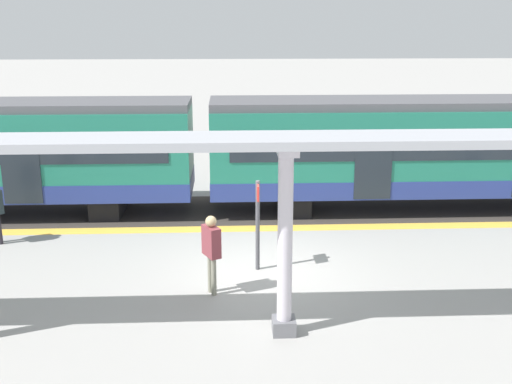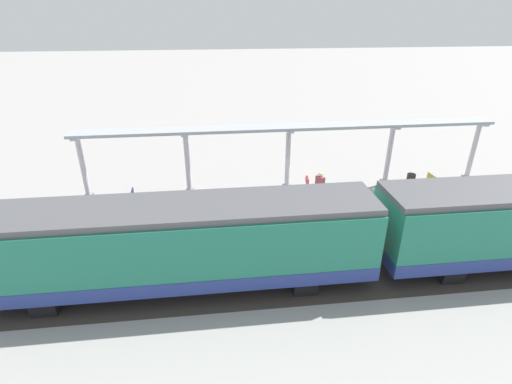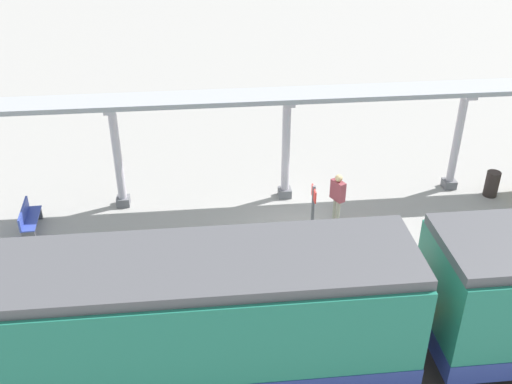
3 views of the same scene
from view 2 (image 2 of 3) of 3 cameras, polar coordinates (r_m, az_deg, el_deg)
name	(u,v)px [view 2 (image 2 of 3)]	position (r m, az deg, el deg)	size (l,w,h in m)	color
ground_plane	(302,214)	(19.90, 6.81, -3.26)	(176.00, 176.00, 0.00)	#9F9C98
tactile_edge_strip	(318,249)	(17.28, 9.19, -8.31)	(0.52, 28.46, 0.01)	gold
trackbed	(330,275)	(15.84, 10.97, -12.02)	(3.20, 40.46, 0.01)	#38332D
train_far_carriage	(177,246)	(14.23, -11.62, -7.84)	(2.65, 14.36, 3.48)	#1F755D
canopy_pillar_nearest	(473,152)	(26.28, 29.53, 5.22)	(1.10, 0.44, 3.67)	slate
canopy_pillar_second	(389,155)	(23.61, 19.12, 5.16)	(1.10, 0.44, 3.67)	slate
canopy_pillar_third	(288,160)	(21.73, 4.73, 4.81)	(1.10, 0.44, 3.67)	slate
canopy_pillar_fourth	(188,164)	(21.38, -10.12, 4.12)	(1.10, 0.44, 3.67)	slate
canopy_pillar_fifth	(83,168)	(22.43, -24.28, 3.22)	(1.10, 0.44, 3.67)	slate
canopy_beam	(290,127)	(21.15, 5.07, 9.59)	(1.20, 23.06, 0.16)	#A8AAB2
bench_near_end	(436,184)	(24.40, 25.14, 1.15)	(1.51, 0.47, 0.86)	gold
bench_mid_platform	(134,200)	(21.16, -17.60, -1.16)	(1.52, 0.52, 0.86)	#3649AA
trash_bin	(410,181)	(24.09, 21.95, 1.49)	(0.48, 0.48, 0.91)	#302723
platform_info_sign	(306,192)	(19.18, 7.50, -0.01)	(0.56, 0.10, 2.20)	#4C4C51
passenger_waiting_near_edge	(460,209)	(20.36, 28.07, -2.19)	(0.51, 0.52, 1.74)	#28242B
passenger_by_the_benches	(320,184)	(20.69, 9.46, 1.19)	(0.56, 0.44, 1.79)	gray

